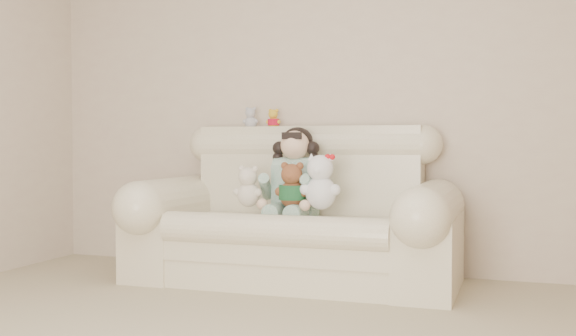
{
  "coord_description": "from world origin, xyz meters",
  "views": [
    {
      "loc": [
        1.2,
        -2.19,
        0.9
      ],
      "look_at": [
        -0.19,
        1.9,
        0.75
      ],
      "focal_mm": 42.44,
      "sensor_mm": 36.0,
      "label": 1
    }
  ],
  "objects_px": {
    "brown_teddy": "(292,181)",
    "cream_teddy": "(248,182)",
    "sofa": "(293,204)",
    "seated_child": "(295,171)",
    "white_cat": "(321,176)"
  },
  "relations": [
    {
      "from": "brown_teddy",
      "to": "cream_teddy",
      "type": "bearing_deg",
      "value": 173.71
    },
    {
      "from": "sofa",
      "to": "brown_teddy",
      "type": "distance_m",
      "value": 0.19
    },
    {
      "from": "seated_child",
      "to": "brown_teddy",
      "type": "height_order",
      "value": "seated_child"
    },
    {
      "from": "brown_teddy",
      "to": "white_cat",
      "type": "distance_m",
      "value": 0.19
    },
    {
      "from": "brown_teddy",
      "to": "white_cat",
      "type": "relative_size",
      "value": 0.83
    },
    {
      "from": "sofa",
      "to": "seated_child",
      "type": "height_order",
      "value": "sofa"
    },
    {
      "from": "seated_child",
      "to": "white_cat",
      "type": "xyz_separation_m",
      "value": [
        0.23,
        -0.2,
        -0.02
      ]
    },
    {
      "from": "seated_child",
      "to": "white_cat",
      "type": "relative_size",
      "value": 1.49
    },
    {
      "from": "seated_child",
      "to": "white_cat",
      "type": "bearing_deg",
      "value": -39.08
    },
    {
      "from": "brown_teddy",
      "to": "white_cat",
      "type": "xyz_separation_m",
      "value": [
        0.19,
        -0.01,
        0.03
      ]
    },
    {
      "from": "brown_teddy",
      "to": "white_cat",
      "type": "height_order",
      "value": "white_cat"
    },
    {
      "from": "sofa",
      "to": "white_cat",
      "type": "distance_m",
      "value": 0.32
    },
    {
      "from": "white_cat",
      "to": "cream_teddy",
      "type": "height_order",
      "value": "white_cat"
    },
    {
      "from": "white_cat",
      "to": "sofa",
      "type": "bearing_deg",
      "value": 170.88
    },
    {
      "from": "sofa",
      "to": "seated_child",
      "type": "relative_size",
      "value": 3.46
    }
  ]
}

